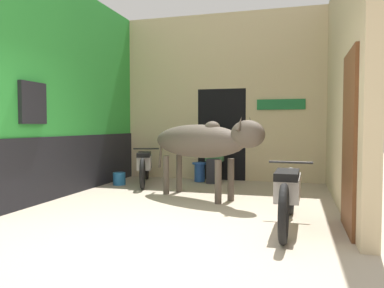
# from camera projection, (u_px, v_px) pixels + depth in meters

# --- Properties ---
(ground_plane) EXTENTS (30.00, 30.00, 0.00)m
(ground_plane) POSITION_uv_depth(u_px,v_px,m) (143.00, 236.00, 4.22)
(ground_plane) COLOR tan
(wall_left_shopfront) EXTENTS (0.25, 4.53, 3.78)m
(wall_left_shopfront) POSITION_uv_depth(u_px,v_px,m) (73.00, 94.00, 6.93)
(wall_left_shopfront) COLOR green
(wall_left_shopfront) RESTS_ON ground_plane
(wall_back_with_doorway) EXTENTS (4.53, 0.93, 3.78)m
(wall_back_with_doorway) POSITION_uv_depth(u_px,v_px,m) (224.00, 111.00, 8.73)
(wall_back_with_doorway) COLOR #C6B289
(wall_back_with_doorway) RESTS_ON ground_plane
(wall_right_with_door) EXTENTS (0.22, 4.53, 3.78)m
(wall_right_with_door) POSITION_uv_depth(u_px,v_px,m) (345.00, 84.00, 5.63)
(wall_right_with_door) COLOR #C6B289
(wall_right_with_door) RESTS_ON ground_plane
(cow) EXTENTS (2.28, 1.50, 1.39)m
(cow) POSITION_uv_depth(u_px,v_px,m) (203.00, 142.00, 6.33)
(cow) COLOR #4C4238
(cow) RESTS_ON ground_plane
(motorcycle_near) EXTENTS (0.58, 2.05, 0.76)m
(motorcycle_near) POSITION_uv_depth(u_px,v_px,m) (288.00, 192.00, 4.54)
(motorcycle_near) COLOR black
(motorcycle_near) RESTS_ON ground_plane
(motorcycle_far) EXTENTS (0.82, 1.90, 0.74)m
(motorcycle_far) POSITION_uv_depth(u_px,v_px,m) (145.00, 164.00, 7.95)
(motorcycle_far) COLOR black
(motorcycle_far) RESTS_ON ground_plane
(shopkeeper_seated) EXTENTS (0.38, 0.34, 1.22)m
(shopkeeper_seated) POSITION_uv_depth(u_px,v_px,m) (214.00, 153.00, 8.09)
(shopkeeper_seated) COLOR #282833
(shopkeeper_seated) RESTS_ON ground_plane
(plastic_stool) EXTENTS (0.33, 0.33, 0.42)m
(plastic_stool) POSITION_uv_depth(u_px,v_px,m) (200.00, 171.00, 8.30)
(plastic_stool) COLOR #2856B2
(plastic_stool) RESTS_ON ground_plane
(bucket) EXTENTS (0.26, 0.26, 0.26)m
(bucket) POSITION_uv_depth(u_px,v_px,m) (119.00, 179.00, 7.83)
(bucket) COLOR #23669E
(bucket) RESTS_ON ground_plane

